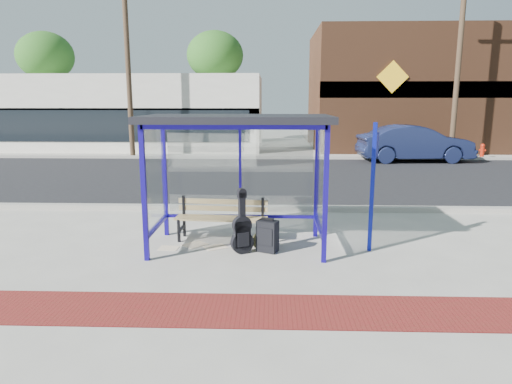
{
  "coord_description": "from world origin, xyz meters",
  "views": [
    {
      "loc": [
        0.6,
        -8.09,
        2.68
      ],
      "look_at": [
        0.33,
        0.2,
        1.01
      ],
      "focal_mm": 32.0,
      "sensor_mm": 36.0,
      "label": 1
    }
  ],
  "objects_px": {
    "bench": "(222,216)",
    "suitcase": "(267,236)",
    "guitar_bag": "(242,231)",
    "backpack": "(259,241)",
    "fire_hydrant": "(482,150)",
    "parked_car": "(415,143)"
  },
  "relations": [
    {
      "from": "bench",
      "to": "guitar_bag",
      "type": "xyz_separation_m",
      "value": [
        0.45,
        -0.81,
        -0.07
      ]
    },
    {
      "from": "guitar_bag",
      "to": "backpack",
      "type": "xyz_separation_m",
      "value": [
        0.3,
        0.24,
        -0.25
      ]
    },
    {
      "from": "parked_car",
      "to": "fire_hydrant",
      "type": "distance_m",
      "value": 3.89
    },
    {
      "from": "parked_car",
      "to": "fire_hydrant",
      "type": "relative_size",
      "value": 7.13
    },
    {
      "from": "guitar_bag",
      "to": "suitcase",
      "type": "height_order",
      "value": "guitar_bag"
    },
    {
      "from": "suitcase",
      "to": "guitar_bag",
      "type": "bearing_deg",
      "value": -142.53
    },
    {
      "from": "backpack",
      "to": "fire_hydrant",
      "type": "bearing_deg",
      "value": 67.86
    },
    {
      "from": "bench",
      "to": "backpack",
      "type": "xyz_separation_m",
      "value": [
        0.74,
        -0.57,
        -0.32
      ]
    },
    {
      "from": "backpack",
      "to": "fire_hydrant",
      "type": "distance_m",
      "value": 17.16
    },
    {
      "from": "guitar_bag",
      "to": "suitcase",
      "type": "relative_size",
      "value": 1.77
    },
    {
      "from": "guitar_bag",
      "to": "suitcase",
      "type": "xyz_separation_m",
      "value": [
        0.45,
        0.11,
        -0.12
      ]
    },
    {
      "from": "bench",
      "to": "guitar_bag",
      "type": "height_order",
      "value": "guitar_bag"
    },
    {
      "from": "bench",
      "to": "suitcase",
      "type": "distance_m",
      "value": 1.15
    },
    {
      "from": "bench",
      "to": "parked_car",
      "type": "bearing_deg",
      "value": 63.54
    },
    {
      "from": "guitar_bag",
      "to": "suitcase",
      "type": "distance_m",
      "value": 0.48
    },
    {
      "from": "bench",
      "to": "backpack",
      "type": "distance_m",
      "value": 0.99
    },
    {
      "from": "backpack",
      "to": "fire_hydrant",
      "type": "height_order",
      "value": "fire_hydrant"
    },
    {
      "from": "parked_car",
      "to": "bench",
      "type": "bearing_deg",
      "value": 144.8
    },
    {
      "from": "guitar_bag",
      "to": "backpack",
      "type": "distance_m",
      "value": 0.46
    },
    {
      "from": "fire_hydrant",
      "to": "guitar_bag",
      "type": "bearing_deg",
      "value": -126.7
    },
    {
      "from": "guitar_bag",
      "to": "parked_car",
      "type": "relative_size",
      "value": 0.23
    },
    {
      "from": "backpack",
      "to": "parked_car",
      "type": "xyz_separation_m",
      "value": [
        6.57,
        12.45,
        0.65
      ]
    }
  ]
}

